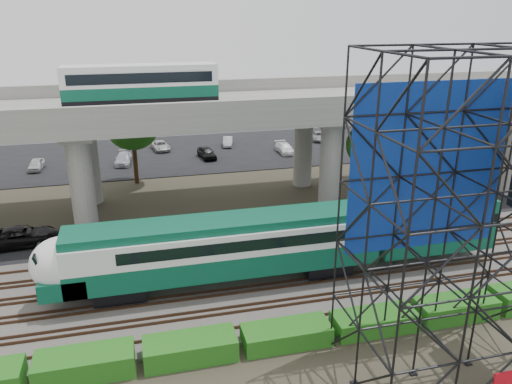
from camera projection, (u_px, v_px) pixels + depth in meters
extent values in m
plane|color=#474233|center=(249.00, 302.00, 29.82)|extent=(140.00, 140.00, 0.00)
cube|color=slate|center=(242.00, 284.00, 31.61)|extent=(90.00, 12.00, 0.20)
cube|color=black|center=(219.00, 230.00, 39.38)|extent=(90.00, 5.00, 0.08)
cube|color=black|center=(186.00, 153.00, 60.80)|extent=(90.00, 18.00, 0.08)
cube|color=#435B6E|center=(170.00, 118.00, 80.87)|extent=(140.00, 40.00, 0.03)
cube|color=#472D1E|center=(260.00, 324.00, 27.24)|extent=(90.00, 0.08, 0.16)
cube|color=#472D1E|center=(254.00, 309.00, 28.55)|extent=(90.00, 0.08, 0.16)
cube|color=#472D1E|center=(252.00, 304.00, 29.06)|extent=(90.00, 0.08, 0.16)
cube|color=#472D1E|center=(246.00, 291.00, 30.38)|extent=(90.00, 0.08, 0.16)
cube|color=#472D1E|center=(244.00, 287.00, 30.89)|extent=(90.00, 0.08, 0.16)
cube|color=#472D1E|center=(239.00, 276.00, 32.20)|extent=(90.00, 0.08, 0.16)
cube|color=#472D1E|center=(238.00, 271.00, 32.71)|extent=(90.00, 0.08, 0.16)
cube|color=#472D1E|center=(233.00, 261.00, 34.02)|extent=(90.00, 0.08, 0.16)
cube|color=#472D1E|center=(232.00, 258.00, 34.54)|extent=(90.00, 0.08, 0.16)
cube|color=#472D1E|center=(228.00, 249.00, 35.85)|extent=(90.00, 0.08, 0.16)
cube|color=black|center=(120.00, 289.00, 29.69)|extent=(3.00, 2.20, 0.90)
cube|color=black|center=(325.00, 263.00, 32.63)|extent=(3.00, 2.20, 0.90)
cube|color=#0B5139|center=(227.00, 259.00, 30.76)|extent=(19.00, 3.00, 1.40)
cube|color=white|center=(227.00, 238.00, 30.27)|extent=(19.00, 3.00, 1.50)
cube|color=#0B5139|center=(226.00, 223.00, 29.92)|extent=(19.00, 2.60, 0.50)
cube|color=black|center=(243.00, 235.00, 30.48)|extent=(15.00, 3.06, 0.70)
ellipsoid|color=white|center=(62.00, 264.00, 28.31)|extent=(3.60, 3.00, 3.20)
cube|color=#0B5139|center=(65.00, 280.00, 28.67)|extent=(2.60, 3.00, 1.10)
cube|color=black|center=(41.00, 258.00, 27.89)|extent=(0.48, 2.00, 1.09)
cube|color=#0B5139|center=(431.00, 222.00, 33.59)|extent=(8.00, 3.00, 3.40)
cube|color=#9E9B93|center=(205.00, 110.00, 41.46)|extent=(80.00, 12.00, 1.20)
cube|color=#9E9B93|center=(216.00, 109.00, 35.82)|extent=(80.00, 0.50, 1.10)
cube|color=#9E9B93|center=(195.00, 86.00, 46.31)|extent=(80.00, 0.50, 1.10)
cylinder|color=#9E9B93|center=(82.00, 185.00, 37.58)|extent=(1.80, 1.80, 8.00)
cylinder|color=#9E9B93|center=(88.00, 160.00, 43.97)|extent=(1.80, 1.80, 8.00)
cube|color=#9E9B93|center=(80.00, 127.00, 39.51)|extent=(2.40, 9.00, 0.60)
cylinder|color=#9E9B93|center=(330.00, 166.00, 42.10)|extent=(1.80, 1.80, 8.00)
cylinder|color=#9E9B93|center=(303.00, 146.00, 48.49)|extent=(1.80, 1.80, 8.00)
cube|color=#9E9B93|center=(317.00, 115.00, 44.03)|extent=(2.40, 9.00, 0.60)
cylinder|color=#9E9B93|center=(512.00, 153.00, 46.17)|extent=(1.80, 1.80, 8.00)
cylinder|color=#9E9B93|center=(465.00, 135.00, 52.55)|extent=(1.80, 1.80, 8.00)
cube|color=#9E9B93|center=(493.00, 106.00, 48.09)|extent=(2.40, 9.00, 0.60)
cube|color=black|center=(142.00, 101.00, 40.00)|extent=(12.00, 2.50, 0.70)
cube|color=#0B5139|center=(142.00, 91.00, 39.73)|extent=(12.00, 2.50, 0.90)
cube|color=white|center=(141.00, 77.00, 39.35)|extent=(12.00, 2.50, 1.30)
cube|color=black|center=(141.00, 76.00, 39.33)|extent=(11.00, 2.56, 0.80)
cube|color=white|center=(140.00, 67.00, 39.08)|extent=(12.00, 2.40, 0.30)
cube|color=navy|center=(428.00, 168.00, 23.86)|extent=(8.10, 0.08, 8.25)
cube|color=black|center=(440.00, 368.00, 24.25)|extent=(9.36, 6.36, 0.08)
cube|color=#165E15|center=(85.00, 364.00, 23.66)|extent=(4.60, 1.80, 1.20)
cube|color=#165E15|center=(190.00, 348.00, 24.80)|extent=(4.60, 1.80, 1.15)
cube|color=#165E15|center=(286.00, 335.00, 25.95)|extent=(4.60, 1.80, 1.03)
cube|color=#165E15|center=(374.00, 321.00, 27.08)|extent=(4.60, 1.80, 1.01)
cube|color=#165E15|center=(455.00, 308.00, 28.19)|extent=(4.60, 1.80, 1.12)
cylinder|color=#382314|center=(372.00, 181.00, 43.56)|extent=(0.44, 0.44, 4.80)
ellipsoid|color=#165E15|center=(375.00, 145.00, 42.46)|extent=(4.94, 4.94, 4.18)
cylinder|color=#382314|center=(135.00, 160.00, 49.52)|extent=(0.44, 0.44, 4.80)
ellipsoid|color=#165E15|center=(132.00, 128.00, 48.42)|extent=(4.94, 4.94, 4.18)
imported|color=black|center=(22.00, 236.00, 36.56)|extent=(5.36, 2.78, 1.44)
imported|color=silver|center=(36.00, 164.00, 54.13)|extent=(1.52, 3.46, 1.16)
imported|color=#B8BCC0|center=(83.00, 150.00, 59.72)|extent=(1.76, 3.56, 1.12)
imported|color=#B3B7BB|center=(124.00, 159.00, 56.20)|extent=(2.09, 4.26, 1.19)
imported|color=#B8B8B8|center=(160.00, 146.00, 61.78)|extent=(2.48, 4.17, 1.09)
imported|color=black|center=(207.00, 153.00, 58.32)|extent=(2.14, 4.03, 1.31)
imported|color=#A9ADB1|center=(228.00, 142.00, 63.70)|extent=(1.84, 3.49, 1.09)
imported|color=white|center=(285.00, 148.00, 60.51)|extent=(1.71, 4.02, 1.16)
imported|color=#95959B|center=(319.00, 136.00, 66.49)|extent=(2.62, 4.25, 1.10)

